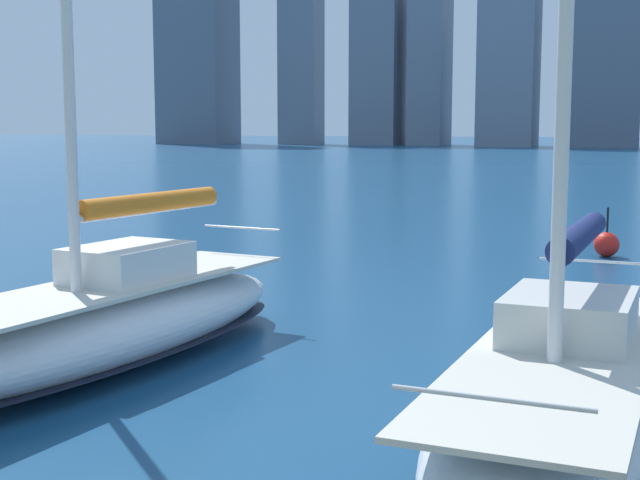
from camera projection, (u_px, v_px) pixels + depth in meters
name	position (u px, v px, depth m)	size (l,w,h in m)	color
city_skyline	(570.00, 25.00, 156.27)	(176.95, 19.85, 51.86)	gray
sailboat_navy	(562.00, 389.00, 10.20)	(2.88, 8.27, 9.26)	silver
sailboat_orange	(108.00, 317.00, 13.63)	(3.39, 8.70, 13.04)	white
channel_buoy	(607.00, 244.00, 24.94)	(0.70, 0.70, 1.40)	red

